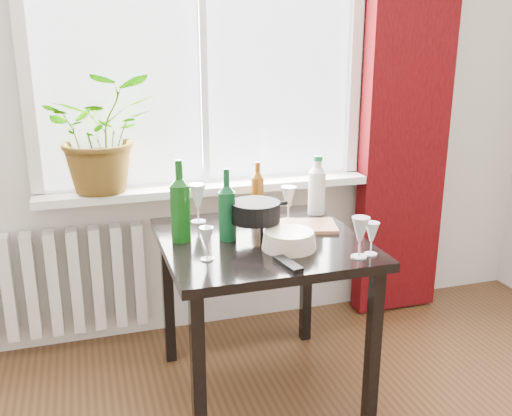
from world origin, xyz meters
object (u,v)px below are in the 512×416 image
object	(u,v)px
potted_plant	(102,133)
plate_stack	(289,240)
bottle_amber	(258,187)
wineglass_back_center	(288,203)
radiator	(65,282)
cutting_board	(302,226)
wineglass_back_left	(198,203)
tv_remote	(288,264)
table	(262,258)
wine_bottle_left	(180,200)
fondue_pot	(255,220)
wine_bottle_right	(227,205)
cleaning_bottle	(317,185)
wineglass_front_right	(360,237)
wineglass_front_left	(207,243)
wineglass_far_right	(371,238)

from	to	relation	value
potted_plant	plate_stack	bearing A→B (deg)	-48.35
bottle_amber	wineglass_back_center	size ratio (longest dim) A/B	1.51
radiator	cutting_board	xyz separation A→B (m)	(1.07, -0.55, 0.37)
radiator	bottle_amber	world-z (taller)	bottle_amber
wineglass_back_left	tv_remote	distance (m)	0.67
table	potted_plant	size ratio (longest dim) A/B	1.48
radiator	tv_remote	xyz separation A→B (m)	(0.85, -0.96, 0.37)
wine_bottle_left	fondue_pot	world-z (taller)	wine_bottle_left
wine_bottle_right	wineglass_back_left	world-z (taller)	wine_bottle_right
bottle_amber	plate_stack	bearing A→B (deg)	-93.30
cleaning_bottle	cutting_board	distance (m)	0.28
cleaning_bottle	tv_remote	xyz separation A→B (m)	(-0.37, -0.59, -0.14)
potted_plant	bottle_amber	xyz separation A→B (m)	(0.71, -0.24, -0.26)
wineglass_front_right	tv_remote	size ratio (longest dim) A/B	1.08
wineglass_back_center	plate_stack	bearing A→B (deg)	-109.87
wineglass_front_left	wine_bottle_left	bearing A→B (deg)	102.65
fondue_pot	potted_plant	bearing A→B (deg)	126.72
radiator	cleaning_bottle	distance (m)	1.37
wineglass_far_right	wineglass_back_left	bearing A→B (deg)	132.74
wineglass_back_center	tv_remote	xyz separation A→B (m)	(-0.19, -0.52, -0.08)
wineglass_front_right	plate_stack	world-z (taller)	wineglass_front_right
wineglass_front_left	wine_bottle_right	bearing A→B (deg)	56.34
wine_bottle_left	plate_stack	world-z (taller)	wine_bottle_left
wineglass_back_left	plate_stack	world-z (taller)	wineglass_back_left
tv_remote	table	bearing A→B (deg)	80.19
wineglass_front_left	fondue_pot	distance (m)	0.31
wine_bottle_left	bottle_amber	distance (m)	0.53
potted_plant	wineglass_front_right	distance (m)	1.34
wine_bottle_left	wineglass_back_center	xyz separation A→B (m)	(0.53, 0.12, -0.09)
potted_plant	wineglass_back_left	xyz separation A→B (m)	(0.40, -0.31, -0.30)
bottle_amber	fondue_pot	xyz separation A→B (m)	(-0.13, -0.37, -0.05)
wine_bottle_left	cleaning_bottle	size ratio (longest dim) A/B	1.23
bottle_amber	wineglass_front_right	distance (m)	0.73
wineglass_front_left	fondue_pot	bearing A→B (deg)	34.96
wineglass_front_left	plate_stack	bearing A→B (deg)	3.55
bottle_amber	plate_stack	distance (m)	0.54
table	tv_remote	bearing A→B (deg)	-89.88
wine_bottle_left	cutting_board	bearing A→B (deg)	0.36
wineglass_front_right	fondue_pot	xyz separation A→B (m)	(-0.33, 0.33, -0.00)
cleaning_bottle	wineglass_back_left	xyz separation A→B (m)	(-0.58, 0.03, -0.05)
wine_bottle_left	table	bearing A→B (deg)	-12.83
wine_bottle_right	bottle_amber	bearing A→B (deg)	54.98
wine_bottle_left	wineglass_front_right	world-z (taller)	wine_bottle_left
table	wine_bottle_right	xyz separation A→B (m)	(-0.15, 0.03, 0.25)
wineglass_front_right	cutting_board	distance (m)	0.42
wine_bottle_left	plate_stack	size ratio (longest dim) A/B	1.60
radiator	fondue_pot	world-z (taller)	fondue_pot
plate_stack	bottle_amber	bearing A→B (deg)	86.70
wineglass_far_right	wineglass_front_left	world-z (taller)	wineglass_far_right
wineglass_far_right	fondue_pot	bearing A→B (deg)	140.33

